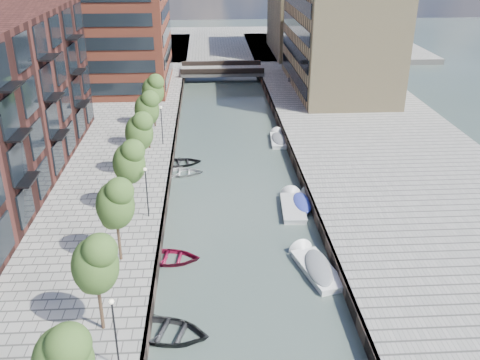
{
  "coord_description": "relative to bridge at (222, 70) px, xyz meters",
  "views": [
    {
      "loc": [
        -2.34,
        -13.14,
        20.88
      ],
      "look_at": [
        0.0,
        24.91,
        3.5
      ],
      "focal_mm": 40.0,
      "sensor_mm": 36.0,
      "label": 1
    }
  ],
  "objects": [
    {
      "name": "car",
      "position": [
        10.79,
        -5.52,
        0.21
      ],
      "size": [
        2.41,
        3.81,
        1.21
      ],
      "primitive_type": "imported",
      "rotation": [
        0.0,
        0.0,
        -0.3
      ],
      "color": "#B2B4B7",
      "rests_on": "quay_right"
    },
    {
      "name": "sloop_2",
      "position": [
        -5.39,
        -52.87,
        -1.39
      ],
      "size": [
        4.79,
        3.66,
        0.93
      ],
      "primitive_type": "imported",
      "rotation": [
        0.0,
        0.0,
        1.46
      ],
      "color": "maroon",
      "rests_on": "ground"
    },
    {
      "name": "lamp_2",
      "position": [
        -7.2,
        -32.0,
        2.12
      ],
      "size": [
        0.24,
        0.24,
        4.12
      ],
      "color": "black",
      "rests_on": "quay_left"
    },
    {
      "name": "sloop_4",
      "position": [
        -5.23,
        -35.29,
        -1.39
      ],
      "size": [
        4.53,
        3.49,
        0.87
      ],
      "primitive_type": "imported",
      "rotation": [
        0.0,
        0.0,
        1.7
      ],
      "color": "black",
      "rests_on": "ground"
    },
    {
      "name": "quay_wall_left",
      "position": [
        -6.1,
        -32.0,
        -0.89
      ],
      "size": [
        0.25,
        140.0,
        1.0
      ],
      "primitive_type": "cube",
      "color": "#332823",
      "rests_on": "ground"
    },
    {
      "name": "motorboat_3",
      "position": [
        5.56,
        -44.84,
        -1.2
      ],
      "size": [
        3.38,
        4.95,
        1.57
      ],
      "color": "#AFAFAD",
      "rests_on": "ground"
    },
    {
      "name": "tan_block_near",
      "position": [
        16.0,
        -10.0,
        6.61
      ],
      "size": [
        12.0,
        25.0,
        14.0
      ],
      "primitive_type": "cube",
      "color": "tan",
      "rests_on": "quay_right"
    },
    {
      "name": "quay_wall_right",
      "position": [
        6.1,
        -32.0,
        -0.89
      ],
      "size": [
        0.25,
        140.0,
        1.0
      ],
      "primitive_type": "cube",
      "color": "#332823",
      "rests_on": "ground"
    },
    {
      "name": "sloop_3",
      "position": [
        -5.04,
        -37.77,
        -1.39
      ],
      "size": [
        4.16,
        2.98,
        0.86
      ],
      "primitive_type": "imported",
      "rotation": [
        0.0,
        0.0,
        1.57
      ],
      "color": "silver",
      "rests_on": "ground"
    },
    {
      "name": "tree_0",
      "position": [
        -8.5,
        -68.0,
        3.92
      ],
      "size": [
        2.5,
        2.5,
        5.95
      ],
      "color": "#382619",
      "rests_on": "quay_left"
    },
    {
      "name": "tree_4",
      "position": [
        -8.5,
        -40.0,
        3.92
      ],
      "size": [
        2.5,
        2.5,
        5.95
      ],
      "color": "#382619",
      "rests_on": "quay_left"
    },
    {
      "name": "quay_right",
      "position": [
        16.0,
        -32.0,
        -0.89
      ],
      "size": [
        20.0,
        140.0,
        1.0
      ],
      "primitive_type": "cube",
      "color": "gray",
      "rests_on": "ground"
    },
    {
      "name": "motorboat_4",
      "position": [
        5.43,
        -29.11,
        -1.19
      ],
      "size": [
        1.96,
        4.99,
        1.63
      ],
      "color": "silver",
      "rests_on": "ground"
    },
    {
      "name": "sloop_0",
      "position": [
        -5.05,
        -60.75,
        -1.39
      ],
      "size": [
        5.88,
        4.87,
        1.05
      ],
      "primitive_type": "imported",
      "rotation": [
        0.0,
        0.0,
        1.3
      ],
      "color": "black",
      "rests_on": "ground"
    },
    {
      "name": "tree_5",
      "position": [
        -8.5,
        -33.0,
        3.92
      ],
      "size": [
        2.5,
        2.5,
        5.95
      ],
      "color": "#382619",
      "rests_on": "quay_left"
    },
    {
      "name": "tan_block_far",
      "position": [
        16.0,
        16.0,
        7.61
      ],
      "size": [
        12.0,
        20.0,
        16.0
      ],
      "primitive_type": "cube",
      "color": "tan",
      "rests_on": "quay_right"
    },
    {
      "name": "tree_1",
      "position": [
        -8.5,
        -61.0,
        3.92
      ],
      "size": [
        2.5,
        2.5,
        5.95
      ],
      "color": "#382619",
      "rests_on": "quay_left"
    },
    {
      "name": "motorboat_2",
      "position": [
        4.57,
        -45.15,
        -1.28
      ],
      "size": [
        2.23,
        5.52,
        1.8
      ],
      "color": "silver",
      "rests_on": "ground"
    },
    {
      "name": "tree_3",
      "position": [
        -8.5,
        -47.0,
        3.92
      ],
      "size": [
        2.5,
        2.5,
        5.95
      ],
      "color": "#382619",
      "rests_on": "quay_left"
    },
    {
      "name": "motorboat_1",
      "position": [
        4.71,
        -54.57,
        -1.17
      ],
      "size": [
        3.2,
        5.79,
        1.83
      ],
      "color": "white",
      "rests_on": "ground"
    },
    {
      "name": "far_closure",
      "position": [
        0.0,
        28.0,
        -0.89
      ],
      "size": [
        80.0,
        40.0,
        1.0
      ],
      "primitive_type": "cube",
      "color": "gray",
      "rests_on": "ground"
    },
    {
      "name": "tree_2",
      "position": [
        -8.5,
        -54.0,
        3.92
      ],
      "size": [
        2.5,
        2.5,
        5.95
      ],
      "color": "#382619",
      "rests_on": "quay_left"
    },
    {
      "name": "lamp_1",
      "position": [
        -7.2,
        -48.0,
        2.12
      ],
      "size": [
        0.24,
        0.24,
        4.12
      ],
      "color": "black",
      "rests_on": "quay_left"
    },
    {
      "name": "tree_6",
      "position": [
        -8.5,
        -26.0,
        3.92
      ],
      "size": [
        2.5,
        2.5,
        5.95
      ],
      "color": "#382619",
      "rests_on": "quay_left"
    },
    {
      "name": "bridge",
      "position": [
        0.0,
        0.0,
        0.0
      ],
      "size": [
        13.0,
        6.0,
        1.3
      ],
      "color": "gray",
      "rests_on": "ground"
    },
    {
      "name": "lamp_0",
      "position": [
        -7.2,
        -64.0,
        2.12
      ],
      "size": [
        0.24,
        0.24,
        4.12
      ],
      "color": "black",
      "rests_on": "quay_left"
    },
    {
      "name": "water",
      "position": [
        0.0,
        -32.0,
        -1.39
      ],
      "size": [
        300.0,
        300.0,
        0.0
      ],
      "primitive_type": "plane",
      "color": "#38473F",
      "rests_on": "ground"
    }
  ]
}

